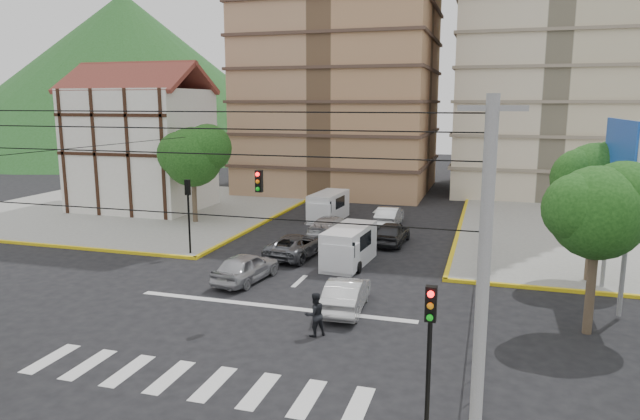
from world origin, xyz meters
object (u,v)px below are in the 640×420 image
at_px(van_left_lane, 327,207).
at_px(car_silver_front_left, 246,267).
at_px(traffic_light_nw, 188,204).
at_px(traffic_light_se, 430,342).
at_px(car_white_front_right, 346,294).
at_px(van_right_lane, 348,247).
at_px(pedestrian_crosswalk, 315,314).

height_order(van_left_lane, car_silver_front_left, van_left_lane).
bearing_deg(traffic_light_nw, van_left_lane, 67.55).
xyz_separation_m(traffic_light_se, car_white_front_right, (-4.52, 9.53, -2.40)).
relative_size(van_right_lane, car_white_front_right, 1.12).
xyz_separation_m(traffic_light_nw, car_white_front_right, (11.08, -6.07, -2.40)).
height_order(traffic_light_nw, car_white_front_right, traffic_light_nw).
height_order(van_right_lane, pedestrian_crosswalk, van_right_lane).
bearing_deg(car_white_front_right, pedestrian_crosswalk, 77.60).
xyz_separation_m(car_silver_front_left, car_white_front_right, (5.87, -2.47, -0.03)).
distance_m(car_silver_front_left, pedestrian_crosswalk, 7.72).
distance_m(van_right_lane, van_left_lane, 12.26).
bearing_deg(pedestrian_crosswalk, car_white_front_right, -142.90).
xyz_separation_m(van_right_lane, car_silver_front_left, (-4.26, -4.28, -0.29)).
height_order(van_right_lane, car_white_front_right, van_right_lane).
distance_m(van_left_lane, car_silver_front_left, 15.70).
bearing_deg(van_right_lane, car_white_front_right, -71.51).
height_order(traffic_light_se, car_white_front_right, traffic_light_se).
bearing_deg(traffic_light_nw, pedestrian_crosswalk, -40.79).
xyz_separation_m(traffic_light_se, pedestrian_crosswalk, (-5.01, 6.46, -2.24)).
xyz_separation_m(traffic_light_nw, van_left_lane, (5.00, 12.09, -2.07)).
relative_size(car_white_front_right, pedestrian_crosswalk, 2.49).
height_order(traffic_light_nw, van_right_lane, traffic_light_nw).
relative_size(traffic_light_se, car_silver_front_left, 1.00).
xyz_separation_m(traffic_light_nw, car_silver_front_left, (5.21, -3.60, -2.36)).
bearing_deg(van_right_lane, traffic_light_nw, -170.87).
bearing_deg(traffic_light_nw, traffic_light_se, -45.00).
height_order(car_silver_front_left, car_white_front_right, car_silver_front_left).
bearing_deg(car_silver_front_left, traffic_light_se, 139.20).
relative_size(traffic_light_nw, van_left_lane, 0.90).
relative_size(traffic_light_se, traffic_light_nw, 1.00).
xyz_separation_m(car_silver_front_left, pedestrian_crosswalk, (5.38, -5.54, 0.12)).
relative_size(traffic_light_se, pedestrian_crosswalk, 2.52).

